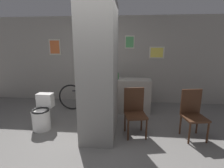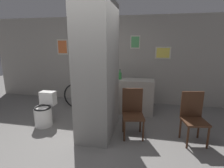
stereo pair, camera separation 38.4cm
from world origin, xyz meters
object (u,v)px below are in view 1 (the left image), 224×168
object	(u,v)px
bicycle	(89,97)
bottle_tall	(117,75)
toilet	(42,114)
chair_near_pillar	(135,110)
chair_by_doorway	(193,112)

from	to	relation	value
bicycle	bottle_tall	distance (m)	0.99
toilet	bicycle	size ratio (longest dim) A/B	0.43
toilet	bottle_tall	bearing A→B (deg)	34.95
chair_near_pillar	chair_by_doorway	size ratio (longest dim) A/B	1.00
chair_by_doorway	bottle_tall	size ratio (longest dim) A/B	3.53
bicycle	chair_by_doorway	bearing A→B (deg)	-26.37
chair_by_doorway	bicycle	world-z (taller)	chair_by_doorway
toilet	bottle_tall	distance (m)	2.01
toilet	bicycle	bearing A→B (deg)	54.44
chair_near_pillar	bottle_tall	xyz separation A→B (m)	(-0.44, 1.12, 0.49)
chair_by_doorway	bicycle	bearing A→B (deg)	143.05
toilet	bottle_tall	world-z (taller)	bottle_tall
bicycle	toilet	bearing A→B (deg)	-125.56
toilet	chair_near_pillar	world-z (taller)	chair_near_pillar
toilet	chair_by_doorway	bearing A→B (deg)	-0.88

